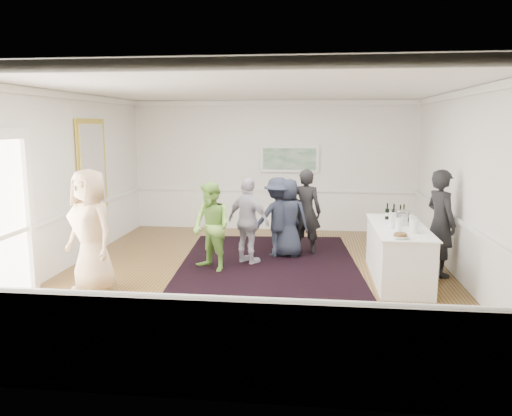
# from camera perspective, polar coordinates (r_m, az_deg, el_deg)

# --- Properties ---
(floor) EXTENTS (8.00, 8.00, 0.00)m
(floor) POSITION_cam_1_polar(r_m,az_deg,el_deg) (8.79, -0.22, -7.78)
(floor) COLOR brown
(floor) RESTS_ON ground
(ceiling) EXTENTS (7.00, 8.00, 0.02)m
(ceiling) POSITION_cam_1_polar(r_m,az_deg,el_deg) (8.41, -0.23, 13.53)
(ceiling) COLOR white
(ceiling) RESTS_ON wall_back
(wall_left) EXTENTS (0.02, 8.00, 3.20)m
(wall_left) POSITION_cam_1_polar(r_m,az_deg,el_deg) (9.52, -21.66, 2.75)
(wall_left) COLOR white
(wall_left) RESTS_ON floor
(wall_right) EXTENTS (0.02, 8.00, 3.20)m
(wall_right) POSITION_cam_1_polar(r_m,az_deg,el_deg) (8.75, 23.18, 2.11)
(wall_right) COLOR white
(wall_right) RESTS_ON floor
(wall_back) EXTENTS (7.00, 0.02, 3.20)m
(wall_back) POSITION_cam_1_polar(r_m,az_deg,el_deg) (12.41, 1.99, 4.84)
(wall_back) COLOR white
(wall_back) RESTS_ON floor
(wall_front) EXTENTS (7.00, 0.02, 3.20)m
(wall_front) POSITION_cam_1_polar(r_m,az_deg,el_deg) (4.56, -6.25, -3.39)
(wall_front) COLOR white
(wall_front) RESTS_ON floor
(wainscoting) EXTENTS (7.00, 8.00, 1.00)m
(wainscoting) POSITION_cam_1_polar(r_m,az_deg,el_deg) (8.65, -0.22, -4.61)
(wainscoting) COLOR white
(wainscoting) RESTS_ON floor
(mirror) EXTENTS (0.05, 1.25, 1.85)m
(mirror) POSITION_cam_1_polar(r_m,az_deg,el_deg) (10.64, -18.20, 4.67)
(mirror) COLOR gold
(mirror) RESTS_ON wall_left
(landscape_painting) EXTENTS (1.44, 0.06, 0.66)m
(landscape_painting) POSITION_cam_1_polar(r_m,az_deg,el_deg) (12.32, 3.83, 5.63)
(landscape_painting) COLOR white
(landscape_painting) RESTS_ON wall_back
(area_rug) EXTENTS (3.60, 4.54, 0.02)m
(area_rug) POSITION_cam_1_polar(r_m,az_deg,el_deg) (9.63, 1.48, -6.16)
(area_rug) COLOR black
(area_rug) RESTS_ON floor
(serving_table) EXTENTS (0.87, 2.29, 0.93)m
(serving_table) POSITION_cam_1_polar(r_m,az_deg,el_deg) (8.82, 15.90, -4.93)
(serving_table) COLOR white
(serving_table) RESTS_ON floor
(bartender) EXTENTS (0.68, 0.80, 1.86)m
(bartender) POSITION_cam_1_polar(r_m,az_deg,el_deg) (9.20, 20.34, -1.62)
(bartender) COLOR black
(bartender) RESTS_ON floor
(guest_tan) EXTENTS (1.13, 1.00, 1.95)m
(guest_tan) POSITION_cam_1_polar(r_m,az_deg,el_deg) (8.17, -18.38, -2.54)
(guest_tan) COLOR tan
(guest_tan) RESTS_ON floor
(guest_green) EXTENTS (0.99, 0.96, 1.61)m
(guest_green) POSITION_cam_1_polar(r_m,az_deg,el_deg) (8.96, -5.11, -2.15)
(guest_green) COLOR #7DBB4B
(guest_green) RESTS_ON floor
(guest_lilac) EXTENTS (1.02, 0.85, 1.64)m
(guest_lilac) POSITION_cam_1_polar(r_m,az_deg,el_deg) (9.37, -0.86, -1.52)
(guest_lilac) COLOR #ABA7BA
(guest_lilac) RESTS_ON floor
(guest_dark_a) EXTENTS (1.18, 0.99, 1.59)m
(guest_dark_a) POSITION_cam_1_polar(r_m,az_deg,el_deg) (9.91, 2.51, -1.06)
(guest_dark_a) COLOR #1E2333
(guest_dark_a) RESTS_ON floor
(guest_dark_b) EXTENTS (0.71, 0.54, 1.74)m
(guest_dark_b) POSITION_cam_1_polar(r_m,az_deg,el_deg) (10.17, 5.70, -0.40)
(guest_dark_b) COLOR black
(guest_dark_b) RESTS_ON floor
(guest_navy) EXTENTS (0.84, 0.62, 1.56)m
(guest_navy) POSITION_cam_1_polar(r_m,az_deg,el_deg) (9.90, 3.70, -1.15)
(guest_navy) COLOR #1E2333
(guest_navy) RESTS_ON floor
(wine_bottles) EXTENTS (0.35, 0.23, 0.31)m
(wine_bottles) POSITION_cam_1_polar(r_m,az_deg,el_deg) (9.19, 15.68, -0.42)
(wine_bottles) COLOR black
(wine_bottles) RESTS_ON serving_table
(juice_pitchers) EXTENTS (0.43, 0.63, 0.24)m
(juice_pitchers) POSITION_cam_1_polar(r_m,az_deg,el_deg) (8.40, 16.37, -1.61)
(juice_pitchers) COLOR #66BD43
(juice_pitchers) RESTS_ON serving_table
(ice_bucket) EXTENTS (0.26, 0.26, 0.25)m
(ice_bucket) POSITION_cam_1_polar(r_m,az_deg,el_deg) (8.83, 16.35, -1.10)
(ice_bucket) COLOR silver
(ice_bucket) RESTS_ON serving_table
(nut_bowl) EXTENTS (0.25, 0.25, 0.08)m
(nut_bowl) POSITION_cam_1_polar(r_m,az_deg,el_deg) (7.78, 16.18, -3.10)
(nut_bowl) COLOR white
(nut_bowl) RESTS_ON serving_table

